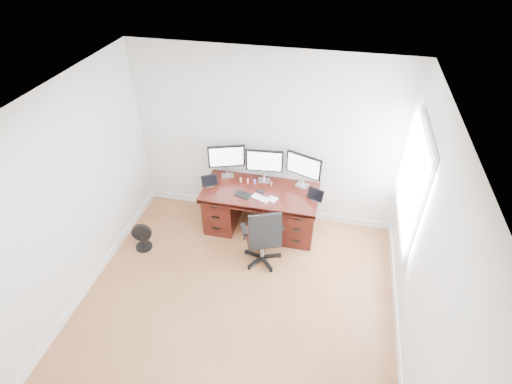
% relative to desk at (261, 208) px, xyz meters
% --- Properties ---
extents(ground, '(4.50, 4.50, 0.00)m').
position_rel_desk_xyz_m(ground, '(0.00, -1.83, -0.40)').
color(ground, brown).
rests_on(ground, ground).
extents(back_wall, '(4.00, 0.10, 2.70)m').
position_rel_desk_xyz_m(back_wall, '(0.00, 0.42, 0.95)').
color(back_wall, silver).
rests_on(back_wall, ground).
extents(right_wall, '(0.10, 4.50, 2.70)m').
position_rel_desk_xyz_m(right_wall, '(2.00, -1.72, 0.95)').
color(right_wall, silver).
rests_on(right_wall, ground).
extents(desk, '(1.70, 0.80, 0.75)m').
position_rel_desk_xyz_m(desk, '(0.00, 0.00, 0.00)').
color(desk, '#3C110C').
rests_on(desk, ground).
extents(office_chair, '(0.68, 0.68, 0.99)m').
position_rel_desk_xyz_m(office_chair, '(0.18, -0.70, -0.08)').
color(office_chair, black).
rests_on(office_chair, ground).
extents(floor_fan, '(0.29, 0.25, 0.42)m').
position_rel_desk_xyz_m(floor_fan, '(-1.61, -0.80, -0.20)').
color(floor_fan, black).
rests_on(floor_fan, ground).
extents(monitor_left, '(0.53, 0.21, 0.53)m').
position_rel_desk_xyz_m(monitor_left, '(-0.58, 0.24, 0.68)').
color(monitor_left, silver).
rests_on(monitor_left, desk).
extents(monitor_center, '(0.55, 0.16, 0.53)m').
position_rel_desk_xyz_m(monitor_center, '(0.00, 0.24, 0.68)').
color(monitor_center, silver).
rests_on(monitor_center, desk).
extents(monitor_right, '(0.53, 0.23, 0.53)m').
position_rel_desk_xyz_m(monitor_right, '(0.58, 0.24, 0.68)').
color(monitor_right, silver).
rests_on(monitor_right, desk).
extents(tablet_left, '(0.24, 0.18, 0.19)m').
position_rel_desk_xyz_m(tablet_left, '(-0.76, -0.08, 0.43)').
color(tablet_left, silver).
rests_on(tablet_left, desk).
extents(tablet_right, '(0.25, 0.16, 0.19)m').
position_rel_desk_xyz_m(tablet_right, '(0.80, -0.08, 0.43)').
color(tablet_right, silver).
rests_on(tablet_right, desk).
extents(keyboard, '(0.29, 0.21, 0.01)m').
position_rel_desk_xyz_m(keyboard, '(0.04, -0.21, 0.36)').
color(keyboard, silver).
rests_on(keyboard, desk).
extents(trackpad, '(0.16, 0.16, 0.01)m').
position_rel_desk_xyz_m(trackpad, '(0.21, -0.20, 0.35)').
color(trackpad, silver).
rests_on(trackpad, desk).
extents(drawing_tablet, '(0.27, 0.21, 0.01)m').
position_rel_desk_xyz_m(drawing_tablet, '(-0.22, -0.18, 0.35)').
color(drawing_tablet, black).
rests_on(drawing_tablet, desk).
extents(phone, '(0.14, 0.10, 0.01)m').
position_rel_desk_xyz_m(phone, '(0.00, -0.05, 0.35)').
color(phone, black).
rests_on(phone, desk).
extents(figurine_yellow, '(0.04, 0.04, 0.09)m').
position_rel_desk_xyz_m(figurine_yellow, '(-0.34, 0.12, 0.40)').
color(figurine_yellow, '#E4B773').
rests_on(figurine_yellow, desk).
extents(figurine_pink, '(0.04, 0.04, 0.09)m').
position_rel_desk_xyz_m(figurine_pink, '(-0.23, 0.12, 0.40)').
color(figurine_pink, pink).
rests_on(figurine_pink, desk).
extents(figurine_purple, '(0.04, 0.04, 0.09)m').
position_rel_desk_xyz_m(figurine_purple, '(-0.12, 0.12, 0.40)').
color(figurine_purple, '#7B5BD1').
rests_on(figurine_purple, desk).
extents(figurine_brown, '(0.04, 0.04, 0.09)m').
position_rel_desk_xyz_m(figurine_brown, '(0.13, 0.12, 0.40)').
color(figurine_brown, brown).
rests_on(figurine_brown, desk).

